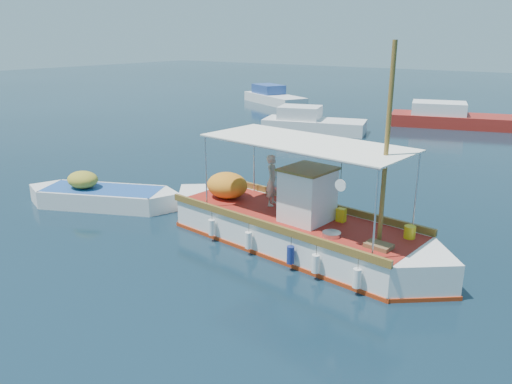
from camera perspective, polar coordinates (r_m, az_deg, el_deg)
The scene contains 6 objects.
ground at distance 14.87m, azimuth 2.73°, elevation -5.94°, with size 160.00×160.00×0.00m, color black.
fishing_caique at distance 14.69m, azimuth 4.03°, elevation -4.06°, with size 9.81×3.44×6.01m.
dinghy at distance 18.86m, azimuth -17.23°, elevation -0.63°, with size 5.33×3.25×1.43m.
bg_boat_nw at distance 32.16m, azimuth 6.32°, elevation 7.71°, with size 6.77×4.16×1.80m.
bg_boat_n at distance 36.43m, azimuth 21.66°, elevation 7.74°, with size 9.06×5.16×1.80m.
bg_boat_far_w at distance 45.72m, azimuth 1.98°, elevation 10.70°, with size 7.69×5.37×1.80m.
Camera 1 is at (7.36, -11.49, 5.92)m, focal length 35.00 mm.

